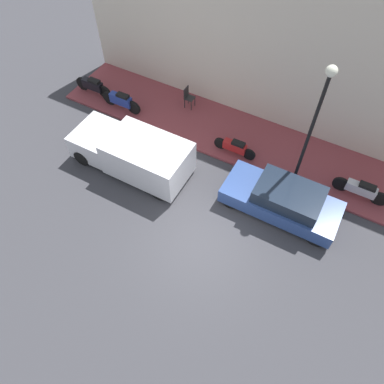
% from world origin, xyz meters
% --- Properties ---
extents(ground_plane, '(60.00, 60.00, 0.00)m').
position_xyz_m(ground_plane, '(0.00, 0.00, 0.00)').
color(ground_plane, '#38383D').
extents(sidewalk, '(3.05, 18.26, 0.10)m').
position_xyz_m(sidewalk, '(5.17, 0.00, 0.05)').
color(sidewalk, brown).
rests_on(sidewalk, ground_plane).
extents(building_facade, '(0.30, 18.26, 6.08)m').
position_xyz_m(building_facade, '(6.85, 0.00, 3.04)').
color(building_facade, beige).
rests_on(building_facade, ground_plane).
extents(parked_car, '(1.73, 4.21, 1.30)m').
position_xyz_m(parked_car, '(2.51, -1.98, 0.63)').
color(parked_car, '#2D4784').
rests_on(parked_car, ground_plane).
extents(delivery_van, '(1.96, 4.79, 1.59)m').
position_xyz_m(delivery_van, '(1.68, 3.91, 0.82)').
color(delivery_van, silver).
rests_on(delivery_van, ground_plane).
extents(motorcycle_blue, '(0.30, 1.99, 0.85)m').
position_xyz_m(motorcycle_blue, '(4.22, 6.28, 0.57)').
color(motorcycle_blue, navy).
rests_on(motorcycle_blue, sidewalk).
extents(motorcycle_red, '(0.30, 1.81, 0.69)m').
position_xyz_m(motorcycle_red, '(4.18, 0.66, 0.48)').
color(motorcycle_red, '#B21E1E').
rests_on(motorcycle_red, sidewalk).
extents(motorcycle_black, '(0.30, 1.94, 0.83)m').
position_xyz_m(motorcycle_black, '(4.47, 8.04, 0.56)').
color(motorcycle_black, black).
rests_on(motorcycle_black, sidewalk).
extents(scooter_silver, '(0.30, 2.05, 0.76)m').
position_xyz_m(scooter_silver, '(4.43, -4.34, 0.53)').
color(scooter_silver, '#B7B7BF').
rests_on(scooter_silver, sidewalk).
extents(streetlamp, '(0.36, 0.36, 5.20)m').
position_xyz_m(streetlamp, '(3.94, -1.97, 3.57)').
color(streetlamp, black).
rests_on(streetlamp, sidewalk).
extents(cafe_chair, '(0.40, 0.40, 0.99)m').
position_xyz_m(cafe_chair, '(5.83, 3.75, 0.67)').
color(cafe_chair, '#262626').
rests_on(cafe_chair, sidewalk).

